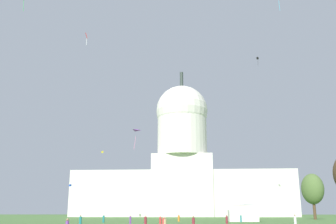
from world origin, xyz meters
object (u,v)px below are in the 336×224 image
kite_violet_mid (135,134)px  person_tan_back_right (165,224)px  person_orange_edge_west (179,218)px  person_teal_near_tent (104,219)px  person_teal_back_center (241,219)px  person_teal_lawn_far_left (80,220)px  tree_east_far (313,189)px  person_maroon_front_center (145,221)px  person_white_mid_left (295,220)px  person_purple_edge_east (130,220)px  kite_blue_low (70,186)px  event_tent (243,208)px  kite_black_high (258,58)px  kite_red_high (86,36)px  kite_yellow_mid (102,152)px  person_red_lawn_far_right (164,223)px  person_red_front_left (160,221)px  capitol_building (182,165)px  person_maroon_near_tree_west (227,220)px

kite_violet_mid → person_tan_back_right: bearing=70.6°
person_orange_edge_west → person_teal_near_tent: size_ratio=0.98×
person_teal_back_center → kite_violet_mid: bearing=83.8°
person_tan_back_right → person_teal_lawn_far_left: bearing=52.1°
tree_east_far → person_maroon_front_center: (-45.66, -56.72, -8.51)m
person_orange_edge_west → person_white_mid_left: 30.50m
person_purple_edge_east → person_orange_edge_west: bearing=139.6°
kite_blue_low → event_tent: bearing=162.3°
kite_black_high → person_teal_back_center: bearing=-54.0°
person_orange_edge_west → person_white_mid_left: bearing=-60.1°
kite_red_high → kite_black_high: size_ratio=0.90×
person_purple_edge_east → kite_yellow_mid: size_ratio=1.75×
event_tent → kite_blue_low: size_ratio=1.80×
person_red_lawn_far_right → person_maroon_front_center: (-4.07, 11.24, 0.04)m
person_tan_back_right → person_red_lawn_far_right: size_ratio=0.98×
tree_east_far → person_red_front_left: bearing=-125.3°
person_teal_near_tent → kite_violet_mid: kite_violet_mid is taller
tree_east_far → person_teal_back_center: 45.25m
event_tent → person_red_lawn_far_right: bearing=-112.7°
capitol_building → person_purple_edge_east: 129.92m
person_maroon_near_tree_west → kite_blue_low: size_ratio=0.40×
person_maroon_near_tree_west → kite_yellow_mid: kite_yellow_mid is taller
person_teal_near_tent → tree_east_far: bearing=-150.0°
capitol_building → event_tent: size_ratio=15.53×
person_orange_edge_west → person_red_front_left: size_ratio=1.05×
person_tan_back_right → person_maroon_front_center: (-4.77, 17.48, 0.04)m
person_white_mid_left → person_teal_near_tent: (-38.26, 9.79, -0.02)m
person_teal_lawn_far_left → person_teal_back_center: bearing=-87.3°
person_red_front_left → kite_red_high: kite_red_high is taller
person_teal_lawn_far_left → person_teal_near_tent: person_teal_near_tent is taller
person_teal_lawn_far_left → kite_red_high: size_ratio=0.56×
person_tan_back_right → person_maroon_front_center: person_maroon_front_center is taller
kite_black_high → kite_violet_mid: bearing=-70.0°
person_purple_edge_east → kite_red_high: (-10.66, 2.14, 37.32)m
tree_east_far → kite_blue_low: (-81.08, 9.90, 2.09)m
person_orange_edge_west → person_maroon_near_tree_west: person_orange_edge_west is taller
person_tan_back_right → person_purple_edge_east: bearing=33.7°
person_red_front_left → kite_black_high: bearing=-115.7°
event_tent → person_white_mid_left: bearing=-71.9°
person_purple_edge_east → kite_black_high: (34.63, 58.00, 54.20)m
person_teal_lawn_far_left → person_teal_back_center: (31.27, 18.53, 0.06)m
person_red_lawn_far_right → person_teal_lawn_far_left: 21.52m
event_tent → person_white_mid_left: 22.60m
capitol_building → tree_east_far: (43.18, -72.40, -16.43)m
person_red_lawn_far_right → person_teal_back_center: (14.85, 32.44, 0.11)m
person_teal_lawn_far_left → person_teal_back_center: size_ratio=0.95×
tree_east_far → kite_yellow_mid: bearing=160.5°
kite_violet_mid → person_teal_near_tent: bearing=-82.3°
person_maroon_near_tree_west → person_teal_back_center: size_ratio=0.95×
person_red_front_left → person_teal_back_center: size_ratio=0.92×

